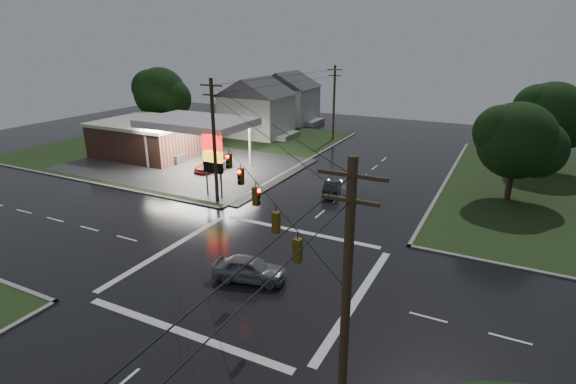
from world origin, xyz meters
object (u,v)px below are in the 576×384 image
at_px(utility_pole_se, 346,310).
at_px(house_near, 257,106).
at_px(utility_pole_n, 334,102).
at_px(car_north, 332,187).
at_px(pylon_sign, 213,155).
at_px(house_far, 287,97).
at_px(tree_ne_far, 553,116).
at_px(utility_pole_nw, 214,140).
at_px(car_pump, 213,165).
at_px(tree_nw_behind, 161,94).
at_px(tree_ne_near, 518,141).
at_px(gas_station, 157,136).
at_px(car_crossing, 250,269).

relative_size(utility_pole_se, house_near, 1.00).
height_order(utility_pole_n, car_north, utility_pole_n).
xyz_separation_m(pylon_sign, house_far, (-11.45, 37.50, 0.39)).
height_order(pylon_sign, house_far, house_far).
height_order(house_near, tree_ne_far, tree_ne_far).
xyz_separation_m(utility_pole_nw, house_far, (-12.45, 38.50, -1.32)).
bearing_deg(car_pump, pylon_sign, -47.23).
bearing_deg(house_far, tree_nw_behind, -123.44).
xyz_separation_m(utility_pole_n, tree_ne_near, (23.64, -16.01, 0.09)).
xyz_separation_m(house_far, car_north, (20.96, -31.71, -3.73)).
height_order(pylon_sign, car_pump, pylon_sign).
xyz_separation_m(pylon_sign, car_north, (9.51, 5.79, -3.33)).
relative_size(house_far, tree_ne_near, 1.23).
bearing_deg(tree_ne_far, utility_pole_nw, -137.41).
xyz_separation_m(pylon_sign, utility_pole_n, (1.00, 27.50, 1.46)).
relative_size(tree_nw_behind, car_north, 2.43).
bearing_deg(tree_nw_behind, tree_ne_near, -9.47).
bearing_deg(utility_pole_n, house_far, 141.23).
relative_size(gas_station, utility_pole_n, 2.50).
xyz_separation_m(tree_ne_far, car_pump, (-32.88, -16.56, -5.46)).
bearing_deg(utility_pole_n, utility_pole_se, -68.20).
bearing_deg(car_pump, tree_ne_near, 14.43).
relative_size(utility_pole_se, car_north, 2.67).
distance_m(house_near, car_north, 28.30).
height_order(utility_pole_se, car_north, utility_pole_se).
xyz_separation_m(tree_nw_behind, car_pump, (18.11, -12.56, -5.47)).
bearing_deg(tree_ne_near, utility_pole_n, 145.90).
height_order(gas_station, car_pump, gas_station).
distance_m(utility_pole_se, house_near, 54.77).
xyz_separation_m(utility_pole_n, car_pump, (-6.23, -20.56, -4.75)).
bearing_deg(house_near, car_crossing, -60.03).
height_order(utility_pole_n, car_crossing, utility_pole_n).
distance_m(house_far, tree_ne_far, 41.57).
xyz_separation_m(gas_station, utility_pole_n, (16.18, 18.30, 2.92)).
relative_size(pylon_sign, tree_ne_far, 0.61).
distance_m(utility_pole_se, utility_pole_n, 51.16).
xyz_separation_m(utility_pole_nw, car_pump, (-6.23, 7.94, -5.01)).
distance_m(tree_nw_behind, car_pump, 22.70).
distance_m(pylon_sign, utility_pole_nw, 2.22).
bearing_deg(house_near, tree_ne_far, -3.01).
xyz_separation_m(car_crossing, car_pump, (-16.10, 18.41, -0.06)).
height_order(car_crossing, car_pump, car_crossing).
height_order(utility_pole_se, car_pump, utility_pole_se).
xyz_separation_m(tree_ne_far, car_crossing, (-16.79, -34.96, -5.40)).
bearing_deg(utility_pole_se, tree_ne_near, 81.62).
relative_size(utility_pole_nw, car_crossing, 2.41).
relative_size(house_near, house_far, 1.00).
bearing_deg(utility_pole_se, utility_pole_nw, 135.00).
relative_size(tree_ne_far, car_pump, 1.99).
height_order(pylon_sign, car_crossing, pylon_sign).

